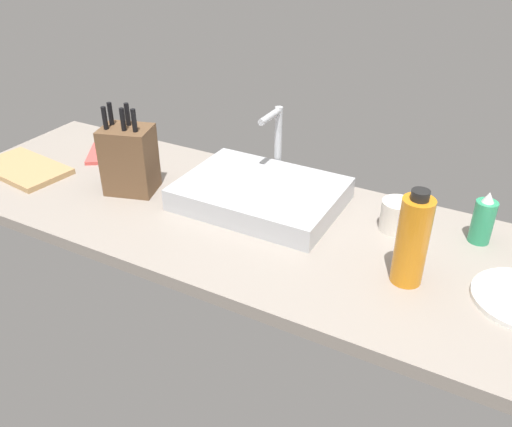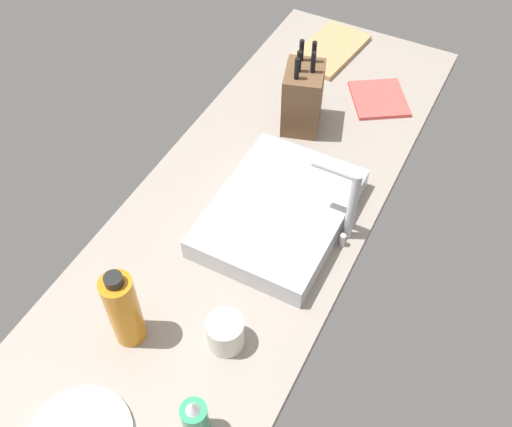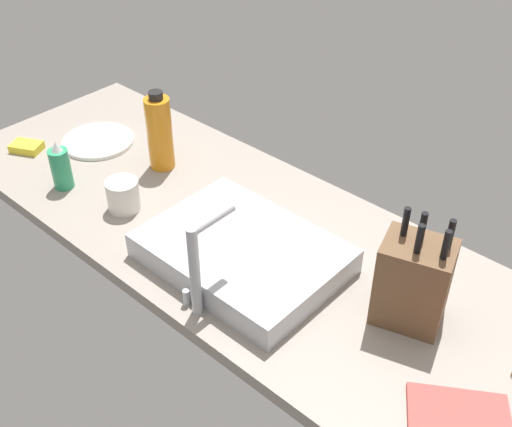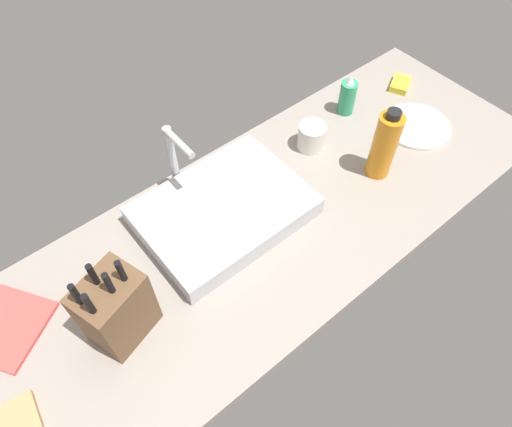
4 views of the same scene
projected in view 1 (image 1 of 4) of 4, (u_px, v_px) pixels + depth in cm
name	position (u px, v px, depth cm)	size (l,w,h in cm)	color
countertop_slab	(252.00, 225.00, 148.61)	(198.87, 64.41, 3.50)	gray
sink_basin	(260.00, 194.00, 153.68)	(45.43, 33.35, 6.47)	#B7BABF
faucet	(277.00, 138.00, 162.40)	(5.50, 12.79, 23.19)	#B7BABF
knife_block	(129.00, 159.00, 157.29)	(17.13, 14.97, 26.82)	brown
cutting_board	(24.00, 169.00, 173.25)	(29.97, 17.27, 1.80)	tan
soap_bottle	(483.00, 220.00, 135.30)	(5.54, 5.54, 14.42)	#2D9966
water_bottle	(412.00, 240.00, 118.61)	(7.31, 7.31, 23.80)	orange
dish_towel	(117.00, 153.00, 184.85)	(18.69, 16.90, 1.20)	#CC4C47
coffee_mug	(397.00, 216.00, 141.17)	(8.69, 8.69, 8.52)	silver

